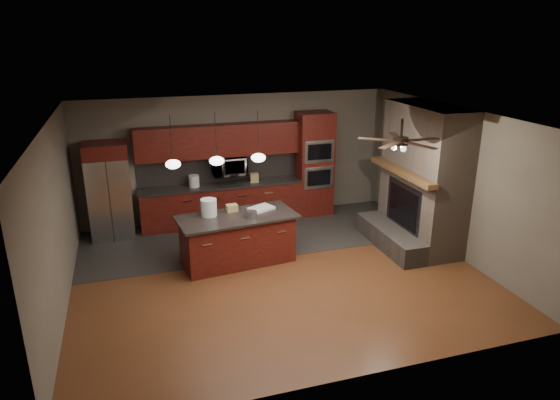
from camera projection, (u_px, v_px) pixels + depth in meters
name	position (u px, v px, depth m)	size (l,w,h in m)	color
ground	(278.00, 273.00, 8.94)	(7.00, 7.00, 0.00)	brown
ceiling	(278.00, 117.00, 8.02)	(7.00, 6.00, 0.02)	white
back_wall	(239.00, 157.00, 11.19)	(7.00, 0.02, 2.80)	#6C6456
right_wall	(454.00, 181.00, 9.47)	(0.02, 6.00, 2.80)	#6C6456
left_wall	(56.00, 221.00, 7.50)	(0.02, 6.00, 2.80)	#6C6456
slate_tile_patch	(253.00, 235.00, 10.56)	(7.00, 2.40, 0.01)	#2D2B28
fireplace_column	(420.00, 182.00, 9.73)	(1.30, 2.10, 2.80)	#736252
back_cabinetry	(221.00, 184.00, 10.99)	(3.59, 0.64, 2.20)	#581D10
oven_tower	(314.00, 164.00, 11.46)	(0.80, 0.63, 2.38)	#581D10
microwave	(229.00, 165.00, 10.92)	(0.73, 0.41, 0.50)	silver
refrigerator	(109.00, 191.00, 10.19)	(0.85, 0.75, 2.00)	silver
kitchen_island	(238.00, 239.00, 9.20)	(2.24, 1.21, 0.92)	#581D10
white_bucket	(209.00, 208.00, 9.02)	(0.29, 0.29, 0.31)	silver
paint_can	(252.00, 215.00, 8.95)	(0.19, 0.19, 0.12)	#ADADB2
paint_tray	(261.00, 208.00, 9.37)	(0.45, 0.31, 0.04)	silver
cardboard_box	(232.00, 208.00, 9.27)	(0.20, 0.15, 0.13)	tan
counter_bucket	(194.00, 181.00, 10.74)	(0.23, 0.23, 0.26)	silver
counter_box	(254.00, 178.00, 11.08)	(0.18, 0.14, 0.20)	#A38954
pendant_left	(173.00, 164.00, 8.47)	(0.26, 0.26, 0.92)	black
pendant_center	(217.00, 161.00, 8.68)	(0.26, 0.26, 0.92)	black
pendant_right	(258.00, 158.00, 8.89)	(0.26, 0.26, 0.92)	black
ceiling_fan	(401.00, 141.00, 7.92)	(1.27, 1.33, 0.41)	black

